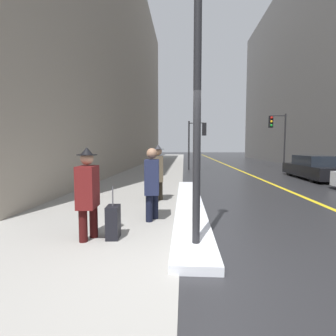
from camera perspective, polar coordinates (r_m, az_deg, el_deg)
ground_plane at (r=3.81m, az=2.53°, el=-21.02°), size 160.00×160.00×0.00m
sidewalk_slab at (r=18.62m, az=-2.86°, el=-0.48°), size 4.00×80.00×0.01m
road_centre_stripe at (r=18.93m, az=15.50°, el=-0.58°), size 0.16×80.00×0.00m
snow_bank_curb at (r=7.44m, az=4.69°, el=-7.70°), size 0.71×8.08×0.13m
building_facade_left at (r=25.49m, az=-13.63°, el=20.68°), size 6.00×36.00×17.54m
building_facade_right at (r=29.51m, az=31.15°, el=18.62°), size 6.00×36.00×18.26m
lamp_post at (r=4.28m, az=6.45°, el=22.69°), size 0.28×0.28×4.98m
traffic_light_near at (r=19.09m, az=6.67°, el=7.23°), size 1.31×0.34×3.52m
traffic_light_far at (r=21.66m, az=22.57°, el=7.84°), size 1.31×0.34×4.16m
pedestrian_with_shoulder_bag at (r=4.81m, az=-17.04°, el=-4.58°), size 0.35×0.73×1.65m
pedestrian_nearside at (r=5.82m, az=-3.50°, el=-2.77°), size 0.35×0.55×1.63m
pedestrian_in_fedora at (r=7.93m, az=-2.17°, el=-0.52°), size 0.37×0.55×1.73m
parked_car_black at (r=15.56m, az=29.52°, el=0.02°), size 1.92×4.78×1.22m
rolling_suitcase at (r=4.89m, az=-11.86°, el=-11.48°), size 0.25×0.38×0.95m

